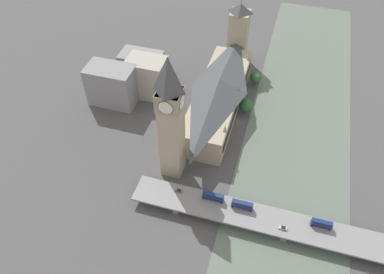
# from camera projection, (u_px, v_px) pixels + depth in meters

# --- Properties ---
(ground_plane) EXTENTS (600.00, 600.00, 0.00)m
(ground_plane) POSITION_uv_depth(u_px,v_px,m) (239.00, 122.00, 251.13)
(ground_plane) COLOR #4C4C4F
(river_water) EXTENTS (65.93, 360.00, 0.30)m
(river_water) POSITION_uv_depth(u_px,v_px,m) (298.00, 133.00, 243.35)
(river_water) COLOR slate
(river_water) RESTS_ON ground_plane
(parliament_hall) EXTENTS (27.58, 98.91, 26.24)m
(parliament_hall) POSITION_uv_depth(u_px,v_px,m) (219.00, 95.00, 250.35)
(parliament_hall) COLOR tan
(parliament_hall) RESTS_ON ground_plane
(clock_tower) EXTENTS (12.91, 12.91, 79.34)m
(clock_tower) POSITION_uv_depth(u_px,v_px,m) (171.00, 118.00, 192.44)
(clock_tower) COLOR tan
(clock_tower) RESTS_ON ground_plane
(victoria_tower) EXTENTS (14.01, 14.01, 52.64)m
(victoria_tower) POSITION_uv_depth(u_px,v_px,m) (238.00, 34.00, 282.46)
(victoria_tower) COLOR tan
(victoria_tower) RESTS_ON ground_plane
(road_bridge) EXTENTS (163.85, 16.51, 6.12)m
(road_bridge) POSITION_uv_depth(u_px,v_px,m) (286.00, 225.00, 190.98)
(road_bridge) COLOR slate
(road_bridge) RESTS_ON ground_plane
(double_decker_bus_lead) EXTENTS (10.52, 2.51, 4.68)m
(double_decker_bus_lead) POSITION_uv_depth(u_px,v_px,m) (322.00, 224.00, 187.32)
(double_decker_bus_lead) COLOR navy
(double_decker_bus_lead) RESTS_ON road_bridge
(double_decker_bus_mid) EXTENTS (11.65, 2.56, 4.97)m
(double_decker_bus_mid) POSITION_uv_depth(u_px,v_px,m) (213.00, 196.00, 198.53)
(double_decker_bus_mid) COLOR navy
(double_decker_bus_mid) RESTS_ON road_bridge
(double_decker_bus_rear) EXTENTS (11.36, 2.64, 4.80)m
(double_decker_bus_rear) POSITION_uv_depth(u_px,v_px,m) (242.00, 205.00, 195.01)
(double_decker_bus_rear) COLOR navy
(double_decker_bus_rear) RESTS_ON road_bridge
(car_northbound_mid) EXTENTS (4.20, 1.89, 1.26)m
(car_northbound_mid) POSITION_uv_depth(u_px,v_px,m) (283.00, 228.00, 187.83)
(car_northbound_mid) COLOR silver
(car_northbound_mid) RESTS_ON road_bridge
(car_southbound_lead) EXTENTS (4.09, 1.77, 1.25)m
(car_southbound_lead) POSITION_uv_depth(u_px,v_px,m) (179.00, 191.00, 203.69)
(car_southbound_lead) COLOR slate
(car_southbound_lead) RESTS_ON road_bridge
(city_block_west) EXTENTS (30.18, 17.96, 23.16)m
(city_block_west) POSITION_uv_depth(u_px,v_px,m) (142.00, 67.00, 274.53)
(city_block_west) COLOR gray
(city_block_west) RESTS_ON ground_plane
(city_block_center) EXTENTS (32.07, 19.44, 28.08)m
(city_block_center) POSITION_uv_depth(u_px,v_px,m) (112.00, 85.00, 256.16)
(city_block_center) COLOR gray
(city_block_center) RESTS_ON ground_plane
(city_block_east) EXTENTS (27.02, 19.40, 27.91)m
(city_block_east) POSITION_uv_depth(u_px,v_px,m) (147.00, 77.00, 262.81)
(city_block_east) COLOR #A39E93
(city_block_east) RESTS_ON ground_plane
(tree_embankment_near) EXTENTS (8.49, 8.49, 11.05)m
(tree_embankment_near) POSITION_uv_depth(u_px,v_px,m) (256.00, 78.00, 273.99)
(tree_embankment_near) COLOR brown
(tree_embankment_near) RESTS_ON ground_plane
(tree_embankment_mid) EXTENTS (9.13, 9.13, 11.46)m
(tree_embankment_mid) POSITION_uv_depth(u_px,v_px,m) (246.00, 105.00, 252.58)
(tree_embankment_mid) COLOR brown
(tree_embankment_mid) RESTS_ON ground_plane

